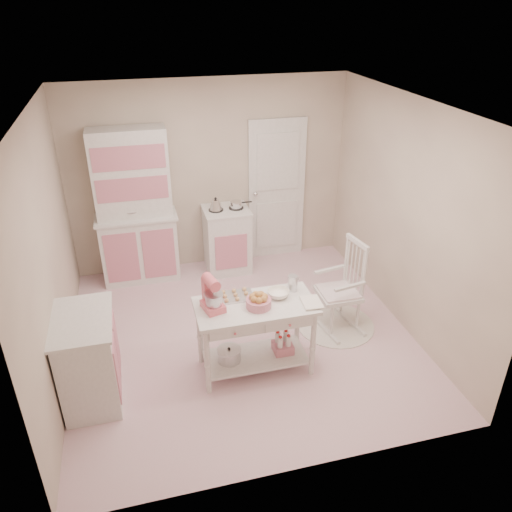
# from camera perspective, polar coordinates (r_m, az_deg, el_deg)

# --- Properties ---
(room_shell) EXTENTS (3.84, 3.84, 2.62)m
(room_shell) POSITION_cam_1_polar(r_m,az_deg,el_deg) (5.05, -1.76, 6.01)
(room_shell) COLOR #C67C93
(room_shell) RESTS_ON ground
(door) EXTENTS (0.82, 0.05, 2.04)m
(door) POSITION_cam_1_polar(r_m,az_deg,el_deg) (7.19, 2.36, 7.52)
(door) COLOR white
(door) RESTS_ON ground
(hutch) EXTENTS (1.06, 0.50, 2.08)m
(hutch) POSITION_cam_1_polar(r_m,az_deg,el_deg) (6.71, -13.68, 5.36)
(hutch) COLOR white
(hutch) RESTS_ON ground
(stove) EXTENTS (0.62, 0.57, 0.92)m
(stove) POSITION_cam_1_polar(r_m,az_deg,el_deg) (7.01, -3.33, 1.92)
(stove) COLOR white
(stove) RESTS_ON ground
(base_cabinet) EXTENTS (0.54, 0.84, 0.92)m
(base_cabinet) POSITION_cam_1_polar(r_m,az_deg,el_deg) (5.08, -18.56, -11.07)
(base_cabinet) COLOR white
(base_cabinet) RESTS_ON ground
(lace_rug) EXTENTS (0.92, 0.92, 0.01)m
(lace_rug) POSITION_cam_1_polar(r_m,az_deg,el_deg) (6.10, 9.05, -7.76)
(lace_rug) COLOR white
(lace_rug) RESTS_ON ground
(rocking_chair) EXTENTS (0.60, 0.79, 1.10)m
(rocking_chair) POSITION_cam_1_polar(r_m,az_deg,el_deg) (5.80, 9.45, -3.40)
(rocking_chair) COLOR white
(rocking_chair) RESTS_ON ground
(work_table) EXTENTS (1.20, 0.60, 0.80)m
(work_table) POSITION_cam_1_polar(r_m,az_deg,el_deg) (5.19, -0.07, -9.23)
(work_table) COLOR white
(work_table) RESTS_ON ground
(stand_mixer) EXTENTS (0.26, 0.32, 0.34)m
(stand_mixer) POSITION_cam_1_polar(r_m,az_deg,el_deg) (4.81, -5.00, -4.41)
(stand_mixer) COLOR #E5606E
(stand_mixer) RESTS_ON work_table
(cookie_tray) EXTENTS (0.34, 0.24, 0.02)m
(cookie_tray) POSITION_cam_1_polar(r_m,az_deg,el_deg) (5.07, -2.24, -4.61)
(cookie_tray) COLOR silver
(cookie_tray) RESTS_ON work_table
(bread_basket) EXTENTS (0.25, 0.25, 0.09)m
(bread_basket) POSITION_cam_1_polar(r_m,az_deg,el_deg) (4.89, 0.30, -5.39)
(bread_basket) COLOR #CA7487
(bread_basket) RESTS_ON work_table
(mixing_bowl) EXTENTS (0.23, 0.23, 0.07)m
(mixing_bowl) POSITION_cam_1_polar(r_m,az_deg,el_deg) (5.06, 2.55, -4.31)
(mixing_bowl) COLOR white
(mixing_bowl) RESTS_ON work_table
(metal_pitcher) EXTENTS (0.10, 0.10, 0.17)m
(metal_pitcher) POSITION_cam_1_polar(r_m,az_deg,el_deg) (5.15, 4.23, -3.11)
(metal_pitcher) COLOR silver
(metal_pitcher) RESTS_ON work_table
(recipe_book) EXTENTS (0.20, 0.26, 0.02)m
(recipe_book) POSITION_cam_1_polar(r_m,az_deg,el_deg) (4.97, 5.33, -5.43)
(recipe_book) COLOR white
(recipe_book) RESTS_ON work_table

